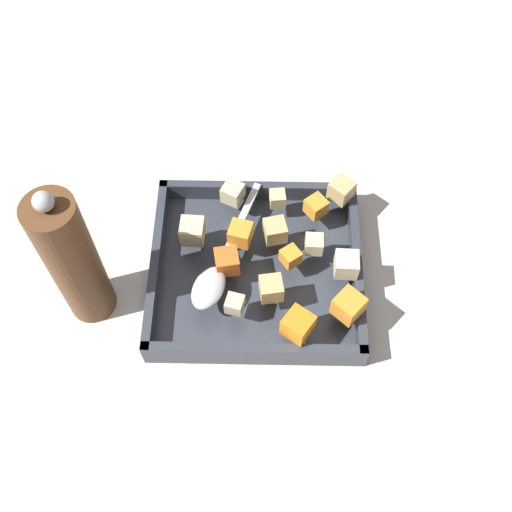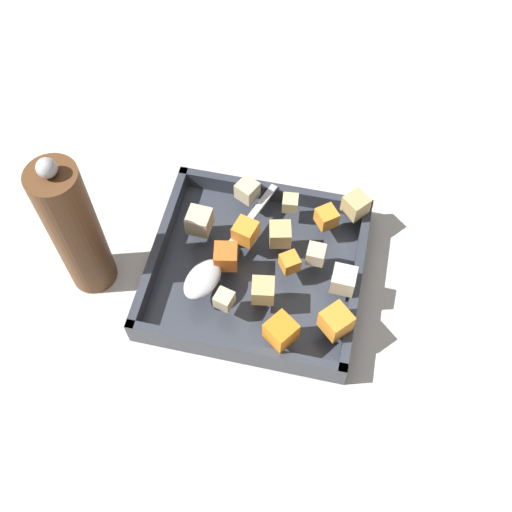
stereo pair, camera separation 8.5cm
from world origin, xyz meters
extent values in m
plane|color=beige|center=(0.00, 0.00, 0.00)|extent=(4.00, 4.00, 0.00)
cube|color=#333842|center=(0.00, -0.01, 0.01)|extent=(0.29, 0.27, 0.01)
cube|color=#333842|center=(0.00, -0.13, 0.03)|extent=(0.29, 0.01, 0.03)
cube|color=#333842|center=(0.00, 0.12, 0.03)|extent=(0.29, 0.01, 0.03)
cube|color=#333842|center=(-0.14, -0.01, 0.03)|extent=(0.01, 0.27, 0.03)
cube|color=#333842|center=(0.14, -0.01, 0.03)|extent=(0.01, 0.27, 0.03)
cube|color=orange|center=(0.05, -0.01, 0.06)|extent=(0.03, 0.03, 0.02)
cube|color=orange|center=(-0.02, 0.03, 0.06)|extent=(0.04, 0.04, 0.03)
cube|color=orange|center=(0.08, 0.08, 0.06)|extent=(0.04, 0.04, 0.03)
cube|color=orange|center=(-0.04, -0.02, 0.06)|extent=(0.04, 0.04, 0.03)
cube|color=orange|center=(0.12, -0.08, 0.06)|extent=(0.05, 0.05, 0.03)
cube|color=orange|center=(0.05, -0.11, 0.06)|extent=(0.05, 0.05, 0.03)
cube|color=beige|center=(-0.09, 0.03, 0.06)|extent=(0.03, 0.03, 0.03)
cube|color=beige|center=(0.08, 0.01, 0.06)|extent=(0.03, 0.03, 0.02)
cube|color=#E0CC89|center=(0.03, 0.09, 0.06)|extent=(0.02, 0.02, 0.02)
cube|color=tan|center=(0.02, -0.06, 0.06)|extent=(0.03, 0.03, 0.03)
cube|color=tan|center=(0.12, 0.10, 0.06)|extent=(0.04, 0.04, 0.03)
cube|color=beige|center=(-0.04, 0.10, 0.06)|extent=(0.04, 0.04, 0.03)
cube|color=beige|center=(-0.03, -0.08, 0.06)|extent=(0.03, 0.03, 0.02)
cube|color=tan|center=(0.03, 0.03, 0.06)|extent=(0.04, 0.04, 0.03)
cube|color=beige|center=(0.12, -0.02, 0.06)|extent=(0.03, 0.03, 0.03)
ellipsoid|color=silver|center=(-0.06, -0.06, 0.06)|extent=(0.06, 0.08, 0.02)
cube|color=silver|center=(-0.03, 0.05, 0.05)|extent=(0.06, 0.15, 0.01)
cylinder|color=brown|center=(-0.23, -0.05, 0.12)|extent=(0.06, 0.06, 0.23)
sphere|color=#B7B7BC|center=(-0.23, -0.05, 0.24)|extent=(0.02, 0.02, 0.02)
camera|label=1|loc=(0.01, -0.44, 0.79)|focal=43.78mm
camera|label=2|loc=(0.09, -0.43, 0.79)|focal=43.78mm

